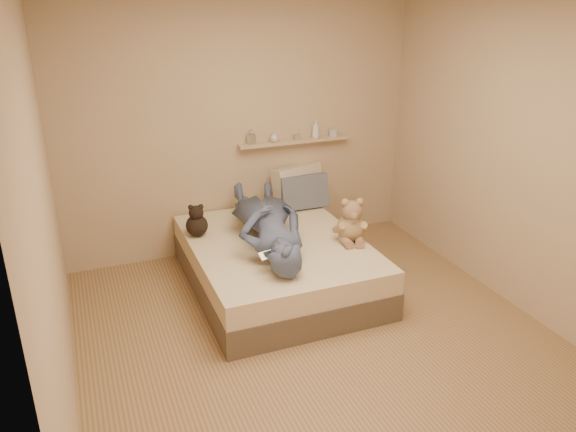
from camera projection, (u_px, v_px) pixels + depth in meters
name	position (u px, v px, depth m)	size (l,w,h in m)	color
room	(323.00, 182.00, 3.91)	(3.80, 3.80, 3.80)	#98734F
bed	(277.00, 264.00, 5.12)	(1.50, 1.90, 0.45)	brown
game_console	(269.00, 254.00, 4.45)	(0.18, 0.11, 0.06)	silver
teddy_bear	(351.00, 224.00, 4.97)	(0.33, 0.34, 0.41)	#9A8154
dark_plush	(197.00, 222.00, 5.10)	(0.20, 0.20, 0.31)	black
pillow_cream	(298.00, 185.00, 5.86)	(0.55, 0.16, 0.40)	beige
pillow_grey	(304.00, 192.00, 5.75)	(0.50, 0.14, 0.34)	slate
person	(267.00, 222.00, 4.95)	(0.59, 1.61, 0.39)	#404665
wall_shelf	(295.00, 141.00, 5.76)	(1.20, 0.12, 0.03)	tan
shelf_bottles	(295.00, 134.00, 5.73)	(0.99, 0.10, 0.19)	#BAB8BD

